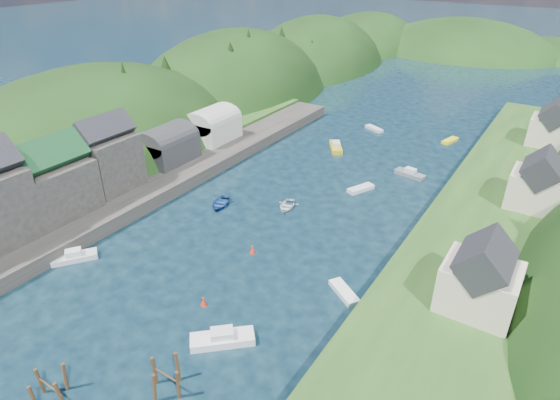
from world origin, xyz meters
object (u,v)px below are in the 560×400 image
Objects in this scene: piling_cluster_near at (51,390)px; channel_buoy_far at (252,250)px; piling_cluster_far at (166,380)px; channel_buoy_near at (203,302)px.

piling_cluster_near reaches higher than channel_buoy_far.
piling_cluster_near is 27.17m from channel_buoy_far.
channel_buoy_far is at bearing 105.98° from piling_cluster_far.
channel_buoy_far is (-6.03, 21.05, -0.83)m from piling_cluster_far.
channel_buoy_far is at bearing 86.94° from piling_cluster_near.
channel_buoy_near is (-4.69, 10.15, -0.83)m from piling_cluster_far.
piling_cluster_near is 3.31× the size of channel_buoy_near.
piling_cluster_far reaches higher than piling_cluster_near.
channel_buoy_near is (2.78, 16.23, -0.78)m from piling_cluster_near.
piling_cluster_near reaches higher than channel_buoy_near.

